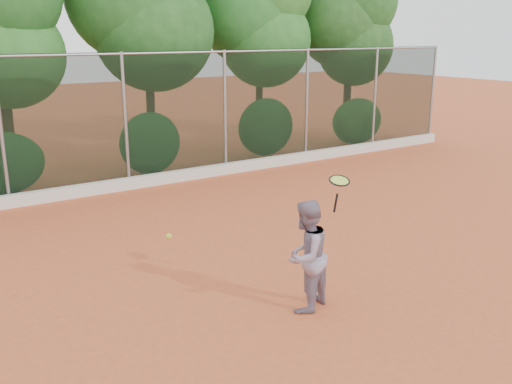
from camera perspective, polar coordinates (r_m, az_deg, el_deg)
ground at (r=9.70m, az=3.36°, el=-8.46°), size 80.00×80.00×0.00m
concrete_curb at (r=15.33m, az=-12.31°, el=0.89°), size 24.00×0.20×0.30m
tennis_player at (r=8.34m, az=5.00°, el=-6.39°), size 0.99×0.89×1.67m
chainlink_fence at (r=15.16m, az=-12.95°, el=7.29°), size 24.09×0.09×3.50m
foliage_backdrop at (r=16.71m, az=-17.93°, el=16.45°), size 23.70×3.63×7.55m
tennis_racket at (r=8.25m, az=8.30°, el=0.88°), size 0.39×0.39×0.56m
tennis_ball_in_flight at (r=7.13m, az=-8.72°, el=-4.40°), size 0.07×0.07×0.07m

